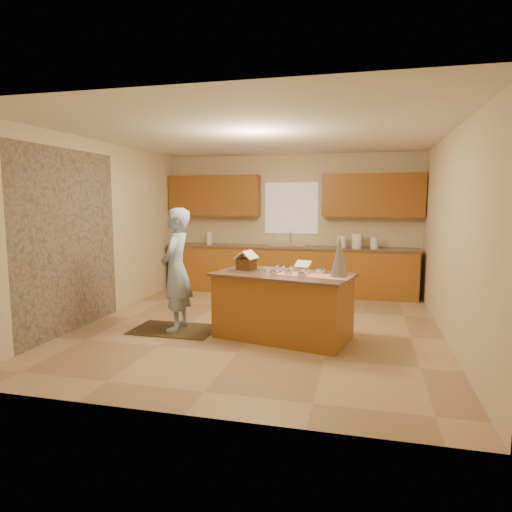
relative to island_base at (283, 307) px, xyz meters
name	(u,v)px	position (x,y,z in m)	size (l,w,h in m)	color
floor	(259,327)	(-0.42, 0.42, -0.41)	(5.50, 5.50, 0.00)	tan
ceiling	(260,134)	(-0.42, 0.42, 2.29)	(5.50, 5.50, 0.00)	silver
wall_back	(291,223)	(-0.42, 3.17, 0.94)	(5.50, 5.50, 0.00)	beige
wall_front	(181,257)	(-0.42, -2.33, 0.94)	(5.50, 5.50, 0.00)	beige
wall_left	(101,230)	(-2.92, 0.42, 0.94)	(5.50, 5.50, 0.00)	beige
wall_right	(451,237)	(2.08, 0.42, 0.94)	(5.50, 5.50, 0.00)	beige
stone_accent	(69,241)	(-2.90, -0.38, 0.84)	(2.50, 2.50, 0.00)	gray
window_curtain	(291,208)	(-0.42, 3.14, 1.24)	(1.05, 0.03, 1.00)	white
back_counter_base	(288,271)	(-0.42, 2.87, 0.03)	(4.80, 0.60, 0.88)	#A05621
back_counter_top	(289,247)	(-0.42, 2.87, 0.49)	(4.85, 0.63, 0.04)	brown
upper_cabinet_left	(214,196)	(-1.97, 2.99, 1.49)	(1.85, 0.35, 0.80)	brown
upper_cabinet_right	(373,195)	(1.13, 2.99, 1.49)	(1.85, 0.35, 0.80)	brown
sink	(289,248)	(-0.42, 2.87, 0.48)	(0.70, 0.45, 0.12)	silver
faucet	(290,238)	(-0.42, 3.05, 0.65)	(0.03, 0.03, 0.28)	silver
island_base	(283,307)	(0.00, 0.00, 0.00)	(1.69, 0.84, 0.82)	#A05621
island_top	(283,275)	(0.00, 0.00, 0.43)	(1.76, 0.92, 0.04)	brown
table_runner	(314,276)	(0.41, -0.09, 0.45)	(0.94, 0.34, 0.01)	red
baking_tray	(246,270)	(-0.51, 0.07, 0.46)	(0.43, 0.32, 0.02)	silver
cookbook	(303,264)	(0.21, 0.32, 0.53)	(0.21, 0.02, 0.17)	white
tinsel_tree	(339,256)	(0.72, -0.11, 0.71)	(0.21, 0.21, 0.52)	#ADADB9
rug	(174,329)	(-1.54, -0.02, -0.41)	(1.15, 0.75, 0.01)	black
boy	(176,270)	(-1.49, -0.02, 0.45)	(0.62, 0.41, 1.69)	#97B3D6
canister_a	(342,242)	(0.60, 2.87, 0.62)	(0.17, 0.17, 0.23)	white
canister_b	(357,241)	(0.88, 2.87, 0.64)	(0.19, 0.19, 0.27)	white
canister_c	(374,243)	(1.19, 2.87, 0.61)	(0.15, 0.15, 0.21)	white
paper_towel	(209,238)	(-2.04, 2.87, 0.63)	(0.11, 0.11, 0.25)	white
gingerbread_house	(246,262)	(-0.51, 0.07, 0.57)	(0.31, 0.31, 0.26)	brown
candy_bowls	(293,271)	(0.12, 0.07, 0.48)	(0.70, 0.61, 0.05)	silver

